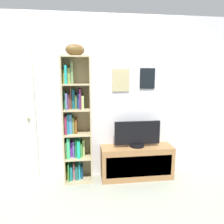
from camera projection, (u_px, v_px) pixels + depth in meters
name	position (u px, v px, depth m)	size (l,w,h in m)	color
ground	(110.00, 221.00, 2.39)	(5.20, 5.20, 0.04)	gray
back_wall	(101.00, 98.00, 3.27)	(4.80, 0.08, 2.47)	silver
bookshelf	(75.00, 125.00, 3.14)	(0.41, 0.29, 1.85)	tan
football	(75.00, 50.00, 2.93)	(0.27, 0.16, 0.16)	brown
tv_stand	(137.00, 162.00, 3.31)	(1.10, 0.35, 0.50)	#9A6C40
television	(137.00, 134.00, 3.24)	(0.70, 0.22, 0.40)	black
door	(7.00, 115.00, 3.08)	(0.79, 0.09, 2.02)	silver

